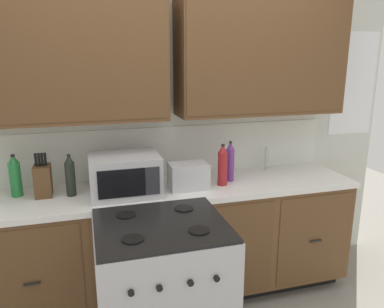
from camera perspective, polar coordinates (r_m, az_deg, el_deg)
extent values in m
cube|color=silver|center=(3.05, -3.79, 2.23)|extent=(3.92, 0.05, 2.43)
cube|color=silver|center=(3.04, -3.64, 0.44)|extent=(2.72, 0.01, 0.40)
cube|color=brown|center=(2.72, -18.26, 14.58)|extent=(1.31, 0.34, 0.95)
cube|color=brown|center=(2.54, -18.38, 14.61)|extent=(1.28, 0.01, 0.89)
cube|color=brown|center=(3.02, 10.43, 14.99)|extent=(1.31, 0.34, 0.95)
cube|color=brown|center=(2.87, 12.03, 14.94)|extent=(1.28, 0.01, 0.89)
cube|color=white|center=(3.72, 23.26, 9.70)|extent=(0.44, 0.01, 0.90)
cube|color=black|center=(3.25, -2.24, -19.42)|extent=(2.66, 0.48, 0.10)
cube|color=brown|center=(3.00, -2.19, -12.72)|extent=(2.72, 0.60, 0.78)
cube|color=brown|center=(2.69, -23.05, -17.38)|extent=(0.62, 0.01, 0.72)
cube|color=black|center=(2.68, -23.07, -17.65)|extent=(0.10, 0.01, 0.01)
cube|color=brown|center=(2.68, -7.91, -16.41)|extent=(0.62, 0.01, 0.72)
cube|color=black|center=(2.67, -7.86, -16.67)|extent=(0.10, 0.01, 0.01)
cube|color=brown|center=(2.83, 6.25, -14.50)|extent=(0.62, 0.01, 0.72)
cube|color=black|center=(2.83, 6.36, -14.74)|extent=(0.10, 0.01, 0.01)
cube|color=brown|center=(3.13, 18.11, -12.21)|extent=(0.62, 0.01, 0.72)
cube|color=black|center=(3.12, 18.24, -12.41)|extent=(0.10, 0.01, 0.01)
cube|color=white|center=(2.83, -2.27, -5.30)|extent=(2.75, 0.63, 0.04)
cube|color=#A8AAAF|center=(3.14, 12.50, -3.49)|extent=(0.56, 0.38, 0.02)
cube|color=#B7B7BC|center=(2.44, -4.49, -20.67)|extent=(0.76, 0.66, 0.92)
cube|color=black|center=(2.20, -4.74, -10.63)|extent=(0.74, 0.65, 0.02)
cylinder|color=black|center=(2.03, -8.94, -12.63)|extent=(0.12, 0.12, 0.01)
cylinder|color=black|center=(2.09, 1.08, -11.53)|extent=(0.12, 0.12, 0.01)
cylinder|color=black|center=(2.32, -9.97, -9.09)|extent=(0.12, 0.12, 0.01)
cylinder|color=black|center=(2.37, -1.22, -8.25)|extent=(0.12, 0.12, 0.01)
cylinder|color=black|center=(1.97, -9.21, -20.05)|extent=(0.03, 0.02, 0.03)
cylinder|color=black|center=(1.98, -4.95, -19.58)|extent=(0.03, 0.02, 0.03)
cylinder|color=black|center=(2.01, -0.22, -18.94)|extent=(0.03, 0.02, 0.03)
cylinder|color=black|center=(2.05, 3.75, -18.30)|extent=(0.03, 0.02, 0.03)
cube|color=#B7B7BC|center=(2.67, -10.14, -3.12)|extent=(0.48, 0.36, 0.28)
cube|color=black|center=(2.49, -10.59, -4.43)|extent=(0.31, 0.01, 0.19)
cube|color=#28282D|center=(2.52, -5.99, -4.07)|extent=(0.10, 0.01, 0.19)
cube|color=#B7B7BC|center=(2.75, -0.54, -3.33)|extent=(0.28, 0.18, 0.19)
cube|color=black|center=(2.71, -1.57, -1.59)|extent=(0.02, 0.13, 0.01)
cube|color=black|center=(2.74, 0.46, -1.43)|extent=(0.02, 0.13, 0.01)
cube|color=#52361E|center=(2.79, -21.63, -3.81)|extent=(0.11, 0.14, 0.22)
cylinder|color=black|center=(2.75, -22.57, -0.84)|extent=(0.02, 0.02, 0.09)
cylinder|color=black|center=(2.74, -22.16, -0.81)|extent=(0.02, 0.02, 0.09)
cylinder|color=black|center=(2.74, -21.74, -0.78)|extent=(0.02, 0.02, 0.09)
cylinder|color=black|center=(2.74, -21.33, -0.75)|extent=(0.02, 0.02, 0.09)
cylinder|color=#B2B5BA|center=(3.26, 11.13, -0.64)|extent=(0.02, 0.02, 0.20)
cylinder|color=#237A38|center=(2.87, -25.14, -3.53)|extent=(0.08, 0.08, 0.24)
cone|color=#237A38|center=(2.83, -25.46, -0.66)|extent=(0.07, 0.07, 0.06)
cylinder|color=black|center=(2.82, -25.51, -0.24)|extent=(0.03, 0.03, 0.02)
cylinder|color=maroon|center=(2.82, 4.64, -2.25)|extent=(0.07, 0.07, 0.25)
cone|color=maroon|center=(2.78, 4.70, 0.86)|extent=(0.07, 0.07, 0.06)
cylinder|color=black|center=(2.78, 4.71, 1.33)|extent=(0.03, 0.03, 0.02)
cylinder|color=black|center=(2.74, -17.91, -3.65)|extent=(0.07, 0.07, 0.24)
cone|color=black|center=(2.70, -18.16, -0.66)|extent=(0.06, 0.06, 0.06)
cylinder|color=black|center=(2.69, -18.20, -0.21)|extent=(0.02, 0.02, 0.02)
cylinder|color=#663384|center=(2.93, 5.78, -1.67)|extent=(0.06, 0.06, 0.25)
cone|color=#663384|center=(2.89, 5.86, 1.32)|extent=(0.06, 0.06, 0.06)
cylinder|color=black|center=(2.88, 5.87, 1.77)|extent=(0.02, 0.02, 0.02)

